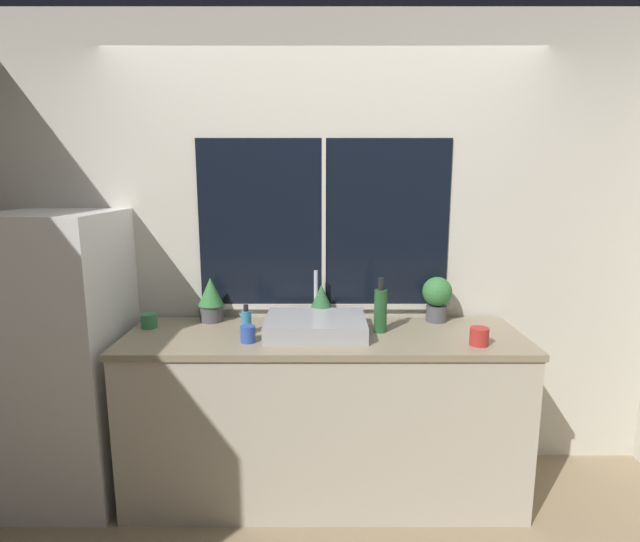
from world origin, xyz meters
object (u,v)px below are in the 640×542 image
(soap_bottle, at_px, (246,322))
(mug_red, at_px, (479,337))
(refrigerator, at_px, (65,356))
(potted_plant_left, at_px, (211,298))
(potted_plant_right, at_px, (437,296))
(bottle_tall, at_px, (381,310))
(potted_plant_center, at_px, (321,303))
(mug_green, at_px, (149,321))
(mug_blue, at_px, (248,334))
(sink, at_px, (316,325))

(soap_bottle, distance_m, mug_red, 1.22)
(refrigerator, relative_size, potted_plant_left, 6.10)
(potted_plant_right, height_order, bottle_tall, bottle_tall)
(potted_plant_center, distance_m, mug_green, 0.99)
(mug_blue, bearing_deg, potted_plant_center, 44.75)
(potted_plant_left, height_order, mug_blue, potted_plant_left)
(refrigerator, height_order, mug_blue, refrigerator)
(mug_red, bearing_deg, mug_green, 170.50)
(sink, distance_m, potted_plant_left, 0.67)
(refrigerator, xyz_separation_m, potted_plant_center, (1.43, 0.21, 0.25))
(potted_plant_left, distance_m, mug_blue, 0.47)
(potted_plant_right, bearing_deg, refrigerator, -174.31)
(refrigerator, xyz_separation_m, mug_blue, (1.05, -0.17, 0.18))
(refrigerator, height_order, soap_bottle, refrigerator)
(potted_plant_center, distance_m, soap_bottle, 0.48)
(potted_plant_left, distance_m, mug_green, 0.36)
(soap_bottle, xyz_separation_m, mug_green, (-0.57, 0.11, -0.03))
(potted_plant_right, bearing_deg, bottle_tall, -150.34)
(potted_plant_left, bearing_deg, potted_plant_right, 0.00)
(refrigerator, height_order, potted_plant_left, refrigerator)
(potted_plant_left, xyz_separation_m, bottle_tall, (0.97, -0.20, -0.01))
(refrigerator, bearing_deg, bottle_tall, 0.26)
(potted_plant_left, height_order, mug_red, potted_plant_left)
(potted_plant_right, xyz_separation_m, soap_bottle, (-1.09, -0.24, -0.08))
(bottle_tall, relative_size, mug_green, 3.43)
(mug_blue, distance_m, mug_red, 1.18)
(refrigerator, relative_size, mug_red, 16.76)
(bottle_tall, relative_size, mug_red, 3.18)
(mug_red, bearing_deg, mug_blue, 177.74)
(refrigerator, height_order, mug_green, refrigerator)
(refrigerator, bearing_deg, mug_blue, -9.03)
(mug_green, bearing_deg, mug_red, -9.50)
(sink, xyz_separation_m, mug_red, (0.83, -0.19, -0.00))
(potted_plant_center, height_order, mug_red, potted_plant_center)
(potted_plant_left, height_order, soap_bottle, potted_plant_left)
(potted_plant_left, bearing_deg, mug_blue, -54.48)
(potted_plant_right, bearing_deg, mug_green, -175.64)
(mug_blue, bearing_deg, soap_bottle, 101.61)
(soap_bottle, height_order, mug_blue, soap_bottle)
(refrigerator, bearing_deg, potted_plant_right, 5.69)
(soap_bottle, bearing_deg, mug_green, 168.74)
(mug_red, height_order, mug_green, mug_red)
(potted_plant_left, distance_m, potted_plant_right, 1.33)
(sink, bearing_deg, soap_bottle, -178.61)
(mug_red, bearing_deg, sink, 166.93)
(bottle_tall, bearing_deg, mug_green, 176.64)
(refrigerator, height_order, sink, refrigerator)
(soap_bottle, relative_size, mug_red, 1.71)
(potted_plant_left, relative_size, soap_bottle, 1.61)
(potted_plant_left, bearing_deg, sink, -20.44)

